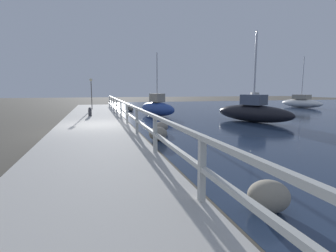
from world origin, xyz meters
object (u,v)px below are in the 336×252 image
object	(u,v)px
mooring_bollard	(90,112)
sailboat_blue	(157,108)
sailboat_white	(301,102)
sailboat_gray	(254,102)
sailboat_black	(253,112)
dock_lamp	(91,86)

from	to	relation	value
mooring_bollard	sailboat_blue	size ratio (longest dim) A/B	0.12
sailboat_blue	sailboat_white	bearing A→B (deg)	-6.79
sailboat_gray	sailboat_black	distance (m)	10.05
mooring_bollard	dock_lamp	xyz separation A→B (m)	(0.07, 6.03, 1.69)
mooring_bollard	sailboat_blue	bearing A→B (deg)	26.35
mooring_bollard	dock_lamp	bearing A→B (deg)	89.32
sailboat_blue	sailboat_black	size ratio (longest dim) A/B	0.86
mooring_bollard	sailboat_gray	xyz separation A→B (m)	(15.73, 5.35, 0.15)
dock_lamp	sailboat_white	world-z (taller)	sailboat_white
sailboat_blue	sailboat_gray	bearing A→B (deg)	-6.95
dock_lamp	sailboat_black	bearing A→B (deg)	-41.88
dock_lamp	sailboat_white	size ratio (longest dim) A/B	0.46
sailboat_gray	dock_lamp	bearing A→B (deg)	-159.84
dock_lamp	sailboat_gray	size ratio (longest dim) A/B	0.35
sailboat_white	sailboat_blue	xyz separation A→B (m)	(-18.26, -4.92, 0.06)
sailboat_white	mooring_bollard	bearing A→B (deg)	-170.01
sailboat_gray	sailboat_blue	world-z (taller)	sailboat_gray
mooring_bollard	sailboat_white	size ratio (longest dim) A/B	0.10
mooring_bollard	sailboat_white	xyz separation A→B (m)	(23.32, 7.43, -0.05)
sailboat_gray	sailboat_white	bearing A→B (deg)	37.94
dock_lamp	sailboat_black	distance (m)	13.60
sailboat_gray	mooring_bollard	bearing A→B (deg)	-138.58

